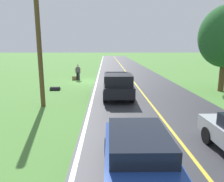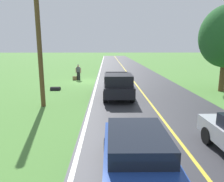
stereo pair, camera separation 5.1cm
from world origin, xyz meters
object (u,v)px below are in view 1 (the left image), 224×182
(hitchhiker_walking, at_px, (78,71))
(pickup_truck_passing, at_px, (118,84))
(sedan_ahead_same_lane, at_px, (139,156))
(utility_pole_roadside, at_px, (39,49))
(suitcase_carried, at_px, (74,78))

(hitchhiker_walking, height_order, pickup_truck_passing, pickup_truck_passing)
(sedan_ahead_same_lane, relative_size, utility_pole_roadside, 0.63)
(suitcase_carried, height_order, utility_pole_roadside, utility_pole_roadside)
(pickup_truck_passing, bearing_deg, sedan_ahead_same_lane, 90.19)
(suitcase_carried, relative_size, pickup_truck_passing, 0.09)
(suitcase_carried, bearing_deg, utility_pole_roadside, -2.14)
(sedan_ahead_same_lane, bearing_deg, hitchhiker_walking, -77.68)
(utility_pole_roadside, bearing_deg, sedan_ahead_same_lane, 122.09)
(sedan_ahead_same_lane, xyz_separation_m, utility_pole_roadside, (4.85, -7.73, 2.77))
(pickup_truck_passing, xyz_separation_m, utility_pole_roadside, (4.82, 2.21, 2.56))
(suitcase_carried, xyz_separation_m, pickup_truck_passing, (-4.38, 8.23, 0.75))
(pickup_truck_passing, bearing_deg, utility_pole_roadside, 24.65)
(pickup_truck_passing, relative_size, sedan_ahead_same_lane, 1.22)
(suitcase_carried, bearing_deg, hitchhiker_walking, 100.86)
(hitchhiker_walking, xyz_separation_m, sedan_ahead_same_lane, (-3.99, 18.26, -0.23))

